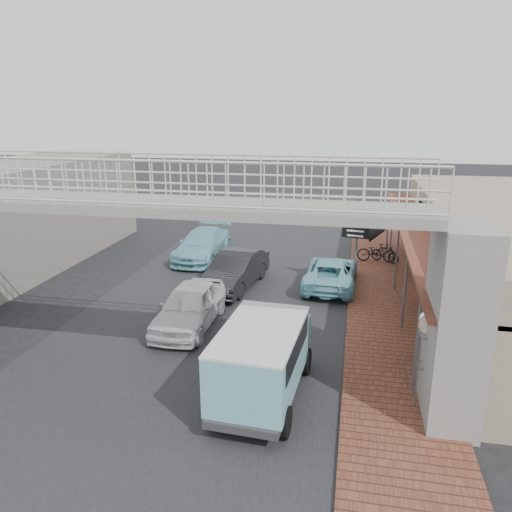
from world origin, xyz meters
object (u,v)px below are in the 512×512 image
at_px(dark_sedan, 235,270).
at_px(arrow_sign, 376,230).
at_px(white_hatchback, 189,306).
at_px(angkot_curb, 331,272).
at_px(motorcycle_near, 376,252).
at_px(street_clock, 430,328).
at_px(motorcycle_far, 385,253).
at_px(angkot_far, 202,245).
at_px(angkot_van, 263,353).

bearing_deg(dark_sedan, arrow_sign, 14.87).
distance_m(white_hatchback, angkot_curb, 7.00).
height_order(motorcycle_near, arrow_sign, arrow_sign).
bearing_deg(street_clock, white_hatchback, 155.89).
distance_m(motorcycle_near, motorcycle_far, 0.42).
height_order(dark_sedan, angkot_far, dark_sedan).
bearing_deg(angkot_van, motorcycle_near, 79.23).
height_order(angkot_curb, arrow_sign, arrow_sign).
bearing_deg(angkot_far, angkot_van, -64.99).
distance_m(angkot_far, angkot_van, 13.44).
height_order(white_hatchback, street_clock, street_clock).
distance_m(dark_sedan, street_clock, 10.58).
relative_size(angkot_van, arrow_sign, 1.41).
distance_m(angkot_far, street_clock, 15.27).
xyz_separation_m(white_hatchback, angkot_curb, (4.70, 5.19, -0.11)).
bearing_deg(motorcycle_near, street_clock, -176.66).
relative_size(dark_sedan, angkot_curb, 1.01).
bearing_deg(street_clock, dark_sedan, 132.61).
height_order(angkot_far, motorcycle_near, angkot_far).
height_order(angkot_curb, angkot_van, angkot_van).
xyz_separation_m(white_hatchback, motorcycle_far, (7.17, 9.05, -0.20)).
bearing_deg(dark_sedan, angkot_far, 132.56).
relative_size(motorcycle_near, motorcycle_far, 1.26).
bearing_deg(arrow_sign, motorcycle_near, 96.41).
bearing_deg(motorcycle_far, angkot_curb, 176.05).
bearing_deg(dark_sedan, white_hatchback, -90.49).
xyz_separation_m(dark_sedan, angkot_curb, (4.07, 0.90, -0.13)).
distance_m(angkot_far, motorcycle_near, 8.86).
height_order(angkot_curb, angkot_far, angkot_far).
relative_size(angkot_curb, angkot_far, 0.91).
bearing_deg(motorcycle_far, arrow_sign, -161.20).
bearing_deg(motorcycle_far, street_clock, -149.47).
relative_size(angkot_van, street_clock, 1.77).
xyz_separation_m(angkot_curb, street_clock, (2.89, -8.75, 1.57)).
relative_size(white_hatchback, motorcycle_far, 2.94).
bearing_deg(motorcycle_near, motorcycle_far, -95.83).
bearing_deg(motorcycle_near, angkot_van, 165.32).
bearing_deg(angkot_far, arrow_sign, -19.45).
relative_size(dark_sedan, motorcycle_near, 2.45).
height_order(angkot_curb, street_clock, street_clock).
relative_size(dark_sedan, street_clock, 1.84).
xyz_separation_m(dark_sedan, angkot_van, (2.78, -8.37, 0.59)).
bearing_deg(angkot_curb, angkot_far, -22.05).
distance_m(white_hatchback, motorcycle_near, 11.32).
relative_size(angkot_curb, motorcycle_far, 3.06).
bearing_deg(arrow_sign, motorcycle_far, 90.52).
height_order(white_hatchback, motorcycle_near, white_hatchback).
xyz_separation_m(dark_sedan, motorcycle_near, (6.12, 4.80, -0.17)).
bearing_deg(arrow_sign, angkot_far, 169.96).
xyz_separation_m(white_hatchback, street_clock, (7.59, -3.56, 1.45)).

